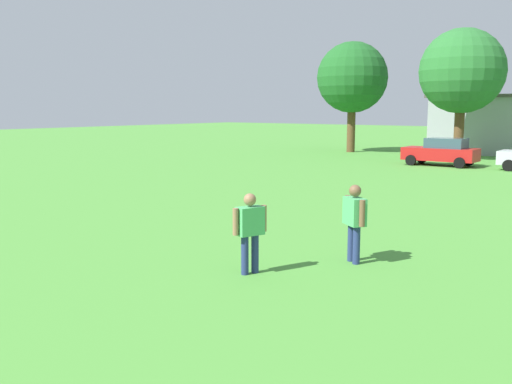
{
  "coord_description": "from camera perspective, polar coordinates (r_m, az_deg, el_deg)",
  "views": [
    {
      "loc": [
        7.83,
        3.33,
        3.48
      ],
      "look_at": [
        2.18,
        10.91,
        2.07
      ],
      "focal_mm": 39.84,
      "sensor_mm": 36.0,
      "label": 1
    }
  ],
  "objects": [
    {
      "name": "adult_bystander",
      "position": [
        12.93,
        9.86,
        -2.46
      ],
      "size": [
        0.71,
        0.61,
        1.78
      ],
      "rotation": [
        0.0,
        0.0,
        2.5
      ],
      "color": "navy",
      "rests_on": "ground"
    },
    {
      "name": "tree_far_left",
      "position": [
        45.74,
        9.65,
        11.24
      ],
      "size": [
        5.5,
        5.5,
        8.57
      ],
      "color": "brown",
      "rests_on": "ground"
    },
    {
      "name": "parked_car_red_0",
      "position": [
        36.11,
        18.14,
        3.88
      ],
      "size": [
        4.3,
        2.02,
        1.68
      ],
      "rotation": [
        0.0,
        0.0,
        3.14
      ],
      "color": "red",
      "rests_on": "ground"
    },
    {
      "name": "bystander_near_trees",
      "position": [
        11.89,
        -0.62,
        -3.47
      ],
      "size": [
        0.49,
        0.77,
        1.72
      ],
      "rotation": [
        0.0,
        0.0,
        4.35
      ],
      "color": "navy",
      "rests_on": "ground"
    },
    {
      "name": "ground_plane",
      "position": [
        28.01,
        20.17,
        0.81
      ],
      "size": [
        160.0,
        160.0,
        0.0
      ],
      "primitive_type": "plane",
      "color": "#4C9338"
    },
    {
      "name": "tree_left",
      "position": [
        40.35,
        19.98,
        11.3
      ],
      "size": [
        5.54,
        5.54,
        8.64
      ],
      "color": "brown",
      "rests_on": "ground"
    }
  ]
}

